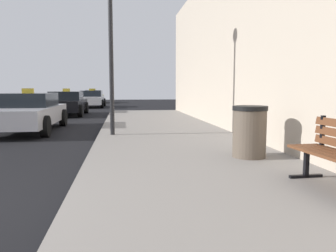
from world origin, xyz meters
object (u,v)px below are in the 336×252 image
at_px(car_black, 66,103).
at_px(car_white, 92,99).
at_px(street_lamp, 110,21).
at_px(car_yellow, 94,96).
at_px(trash_bin, 249,131).
at_px(car_silver, 27,112).

height_order(car_black, car_white, same).
bearing_deg(car_white, street_lamp, 97.01).
xyz_separation_m(street_lamp, car_yellow, (-2.58, 24.82, -2.57)).
relative_size(trash_bin, car_silver, 0.21).
relative_size(street_lamp, car_white, 1.07).
xyz_separation_m(car_black, car_white, (0.65, 7.64, -0.00)).
bearing_deg(car_silver, street_lamp, 141.08).
height_order(street_lamp, car_yellow, street_lamp).
bearing_deg(car_silver, car_black, -91.41).
distance_m(trash_bin, car_black, 13.51).
bearing_deg(trash_bin, car_black, 113.12).
relative_size(trash_bin, street_lamp, 0.21).
bearing_deg(car_yellow, car_white, 93.73).
height_order(trash_bin, car_silver, car_silver).
distance_m(trash_bin, car_white, 20.60).
height_order(trash_bin, car_white, car_white).
height_order(trash_bin, car_black, car_black).
distance_m(street_lamp, car_white, 16.99).
bearing_deg(street_lamp, car_black, 106.64).
bearing_deg(car_white, car_silver, 86.75).
bearing_deg(car_black, car_silver, 88.59).
bearing_deg(car_black, street_lamp, 106.64).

